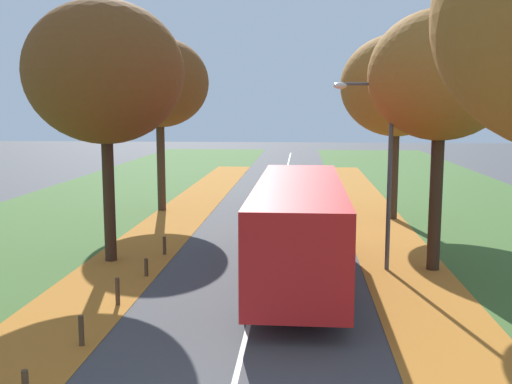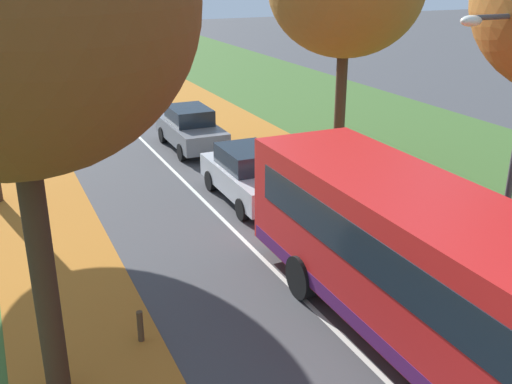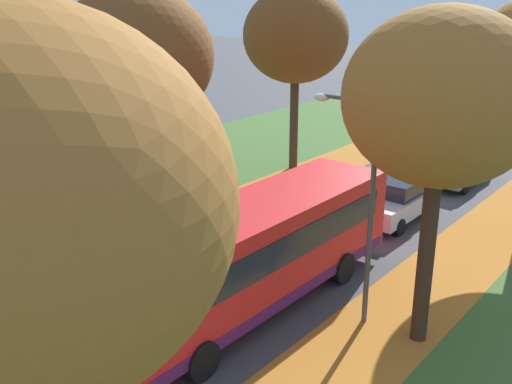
{
  "view_description": "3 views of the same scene",
  "coord_description": "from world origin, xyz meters",
  "px_view_note": "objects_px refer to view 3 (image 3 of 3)",
  "views": [
    {
      "loc": [
        1.23,
        -7.55,
        5.22
      ],
      "look_at": [
        -0.52,
        15.32,
        1.92
      ],
      "focal_mm": 42.0,
      "sensor_mm": 36.0,
      "label": 1
    },
    {
      "loc": [
        -5.63,
        3.04,
        6.79
      ],
      "look_at": [
        -0.0,
        15.34,
        1.63
      ],
      "focal_mm": 42.0,
      "sensor_mm": 36.0,
      "label": 2
    },
    {
      "loc": [
        10.59,
        -1.33,
        8.52
      ],
      "look_at": [
        -0.69,
        12.62,
        2.33
      ],
      "focal_mm": 42.0,
      "sensor_mm": 36.0,
      "label": 3
    }
  ],
  "objects_px": {
    "bollard_sixth": "(197,227)",
    "streetlamp_right": "(361,187)",
    "bollard_fifth": "(140,253)",
    "car_grey_following": "(460,166)",
    "car_silver_lead": "(397,200)",
    "bus": "(251,251)",
    "tree_right_nearest": "(11,209)",
    "tree_left_mid": "(296,36)",
    "bollard_fourth": "(66,280)",
    "tree_right_near": "(442,99)",
    "tree_left_near": "(136,57)"
  },
  "relations": [
    {
      "from": "tree_left_near",
      "to": "car_silver_lead",
      "type": "distance_m",
      "value": 10.92
    },
    {
      "from": "tree_right_near",
      "to": "bollard_fourth",
      "type": "xyz_separation_m",
      "value": [
        -9.06,
        -4.19,
        -5.77
      ]
    },
    {
      "from": "tree_right_nearest",
      "to": "tree_left_near",
      "type": "bearing_deg",
      "value": 135.11
    },
    {
      "from": "tree_left_mid",
      "to": "tree_right_near",
      "type": "distance_m",
      "value": 15.25
    },
    {
      "from": "car_grey_following",
      "to": "car_silver_lead",
      "type": "bearing_deg",
      "value": -91.45
    },
    {
      "from": "bollard_fourth",
      "to": "tree_left_mid",
      "type": "bearing_deg",
      "value": 98.69
    },
    {
      "from": "tree_right_nearest",
      "to": "bollard_fourth",
      "type": "bearing_deg",
      "value": 146.11
    },
    {
      "from": "tree_left_mid",
      "to": "car_grey_following",
      "type": "distance_m",
      "value": 9.55
    },
    {
      "from": "tree_left_near",
      "to": "streetlamp_right",
      "type": "relative_size",
      "value": 1.44
    },
    {
      "from": "tree_right_nearest",
      "to": "tree_right_near",
      "type": "xyz_separation_m",
      "value": [
        0.18,
        10.15,
        -0.32
      ]
    },
    {
      "from": "tree_left_near",
      "to": "tree_right_near",
      "type": "xyz_separation_m",
      "value": [
        10.7,
        -0.32,
        -0.15
      ]
    },
    {
      "from": "streetlamp_right",
      "to": "bus",
      "type": "xyz_separation_m",
      "value": [
        -2.5,
        -1.32,
        -2.04
      ]
    },
    {
      "from": "bus",
      "to": "car_grey_following",
      "type": "xyz_separation_m",
      "value": [
        0.28,
        14.55,
        -0.89
      ]
    },
    {
      "from": "tree_left_mid",
      "to": "tree_right_nearest",
      "type": "distance_m",
      "value": 23.23
    },
    {
      "from": "tree_right_nearest",
      "to": "bollard_fourth",
      "type": "xyz_separation_m",
      "value": [
        -8.88,
        5.97,
        -6.09
      ]
    },
    {
      "from": "tree_right_near",
      "to": "car_silver_lead",
      "type": "xyz_separation_m",
      "value": [
        -4.18,
        7.15,
        -5.33
      ]
    },
    {
      "from": "tree_left_mid",
      "to": "car_silver_lead",
      "type": "relative_size",
      "value": 2.03
    },
    {
      "from": "bollard_fourth",
      "to": "tree_right_near",
      "type": "bearing_deg",
      "value": 24.8
    },
    {
      "from": "car_silver_lead",
      "to": "tree_right_nearest",
      "type": "bearing_deg",
      "value": -77.01
    },
    {
      "from": "tree_left_near",
      "to": "tree_right_near",
      "type": "distance_m",
      "value": 10.71
    },
    {
      "from": "car_silver_lead",
      "to": "streetlamp_right",
      "type": "bearing_deg",
      "value": -72.02
    },
    {
      "from": "tree_left_mid",
      "to": "tree_right_nearest",
      "type": "relative_size",
      "value": 1.0
    },
    {
      "from": "tree_left_near",
      "to": "streetlamp_right",
      "type": "bearing_deg",
      "value": -2.93
    },
    {
      "from": "bollard_sixth",
      "to": "streetlamp_right",
      "type": "relative_size",
      "value": 0.11
    },
    {
      "from": "car_grey_following",
      "to": "bus",
      "type": "bearing_deg",
      "value": -91.12
    },
    {
      "from": "bollard_fifth",
      "to": "car_grey_following",
      "type": "xyz_separation_m",
      "value": [
        4.99,
        14.56,
        0.53
      ]
    },
    {
      "from": "tree_right_nearest",
      "to": "bollard_fourth",
      "type": "distance_m",
      "value": 12.31
    },
    {
      "from": "tree_right_nearest",
      "to": "streetlamp_right",
      "type": "xyz_separation_m",
      "value": [
        -1.63,
        10.02,
        -2.72
      ]
    },
    {
      "from": "tree_right_nearest",
      "to": "bollard_sixth",
      "type": "relative_size",
      "value": 13.15
    },
    {
      "from": "tree_left_mid",
      "to": "car_grey_following",
      "type": "bearing_deg",
      "value": 21.36
    },
    {
      "from": "bollard_fifth",
      "to": "bollard_sixth",
      "type": "bearing_deg",
      "value": 91.18
    },
    {
      "from": "tree_left_near",
      "to": "bollard_fourth",
      "type": "height_order",
      "value": "tree_left_near"
    },
    {
      "from": "bollard_sixth",
      "to": "car_grey_following",
      "type": "distance_m",
      "value": 12.88
    },
    {
      "from": "bus",
      "to": "tree_right_nearest",
      "type": "bearing_deg",
      "value": -64.63
    },
    {
      "from": "tree_right_nearest",
      "to": "car_silver_lead",
      "type": "relative_size",
      "value": 2.02
    },
    {
      "from": "tree_right_near",
      "to": "bollard_fourth",
      "type": "relative_size",
      "value": 11.03
    },
    {
      "from": "tree_left_mid",
      "to": "bollard_fourth",
      "type": "xyz_separation_m",
      "value": [
        2.21,
        -14.45,
        -5.97
      ]
    },
    {
      "from": "bollard_fifth",
      "to": "bollard_sixth",
      "type": "height_order",
      "value": "bollard_sixth"
    },
    {
      "from": "tree_right_near",
      "to": "car_grey_following",
      "type": "xyz_separation_m",
      "value": [
        -4.03,
        13.1,
        -5.33
      ]
    },
    {
      "from": "tree_right_nearest",
      "to": "streetlamp_right",
      "type": "height_order",
      "value": "tree_right_nearest"
    },
    {
      "from": "car_silver_lead",
      "to": "car_grey_following",
      "type": "relative_size",
      "value": 1.0
    },
    {
      "from": "bollard_fifth",
      "to": "car_grey_following",
      "type": "bearing_deg",
      "value": 71.1
    },
    {
      "from": "tree_left_mid",
      "to": "bus",
      "type": "distance_m",
      "value": 14.4
    },
    {
      "from": "tree_left_mid",
      "to": "tree_left_near",
      "type": "bearing_deg",
      "value": -86.71
    },
    {
      "from": "tree_left_near",
      "to": "streetlamp_right",
      "type": "xyz_separation_m",
      "value": [
        8.89,
        -0.45,
        -2.55
      ]
    },
    {
      "from": "bollard_sixth",
      "to": "streetlamp_right",
      "type": "distance_m",
      "value": 8.14
    },
    {
      "from": "tree_right_nearest",
      "to": "bollard_sixth",
      "type": "distance_m",
      "value": 15.71
    },
    {
      "from": "tree_right_nearest",
      "to": "streetlamp_right",
      "type": "relative_size",
      "value": 1.42
    },
    {
      "from": "streetlamp_right",
      "to": "car_grey_following",
      "type": "height_order",
      "value": "streetlamp_right"
    },
    {
      "from": "tree_left_mid",
      "to": "streetlamp_right",
      "type": "bearing_deg",
      "value": -47.7
    }
  ]
}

